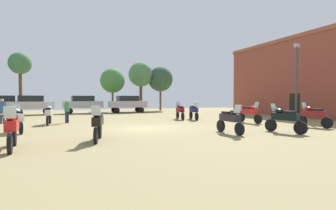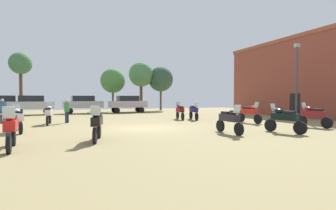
# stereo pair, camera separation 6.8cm
# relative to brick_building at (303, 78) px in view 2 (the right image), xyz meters

# --- Properties ---
(ground_plane) EXTENTS (44.00, 52.00, 0.02)m
(ground_plane) POSITION_rel_brick_building_xyz_m (-18.00, -5.40, -3.76)
(ground_plane) COLOR olive
(brick_building) EXTENTS (6.12, 15.44, 7.53)m
(brick_building) POSITION_rel_brick_building_xyz_m (0.00, 0.00, 0.00)
(brick_building) COLOR brown
(brick_building) RESTS_ON ground
(motorcycle_1) EXTENTS (0.82, 2.17, 1.49)m
(motorcycle_1) POSITION_rel_brick_building_xyz_m (-12.01, -9.89, -3.02)
(motorcycle_1) COLOR black
(motorcycle_1) RESTS_ON ground
(motorcycle_2) EXTENTS (0.84, 2.19, 1.46)m
(motorcycle_2) POSITION_rel_brick_building_xyz_m (-24.72, -4.86, -3.03)
(motorcycle_2) COLOR black
(motorcycle_2) RESTS_ON ground
(motorcycle_4) EXTENTS (0.65, 2.19, 1.45)m
(motorcycle_4) POSITION_rel_brick_building_xyz_m (-13.71, -0.41, -3.04)
(motorcycle_4) COLOR black
(motorcycle_4) RESTS_ON ground
(motorcycle_6) EXTENTS (0.67, 2.18, 1.47)m
(motorcycle_6) POSITION_rel_brick_building_xyz_m (-12.75, -1.04, -3.03)
(motorcycle_6) COLOR black
(motorcycle_6) RESTS_ON ground
(motorcycle_7) EXTENTS (0.62, 2.15, 1.45)m
(motorcycle_7) POSITION_rel_brick_building_xyz_m (-14.76, -9.14, -3.04)
(motorcycle_7) COLOR black
(motorcycle_7) RESTS_ON ground
(motorcycle_8) EXTENTS (0.62, 2.19, 1.48)m
(motorcycle_8) POSITION_rel_brick_building_xyz_m (-23.51, -1.13, -3.03)
(motorcycle_8) COLOR black
(motorcycle_8) RESTS_ON ground
(motorcycle_9) EXTENTS (0.62, 2.29, 1.51)m
(motorcycle_9) POSITION_rel_brick_building_xyz_m (-24.11, -9.91, -3.01)
(motorcycle_9) COLOR black
(motorcycle_9) RESTS_ON ground
(motorcycle_10) EXTENTS (0.69, 2.18, 1.49)m
(motorcycle_10) POSITION_rel_brick_building_xyz_m (-8.40, -8.51, -3.02)
(motorcycle_10) COLOR black
(motorcycle_10) RESTS_ON ground
(motorcycle_11) EXTENTS (0.67, 2.21, 1.49)m
(motorcycle_11) POSITION_rel_brick_building_xyz_m (-10.29, -4.93, -3.02)
(motorcycle_11) COLOR black
(motorcycle_11) RESTS_ON ground
(motorcycle_12) EXTENTS (0.72, 2.11, 1.48)m
(motorcycle_12) POSITION_rel_brick_building_xyz_m (-21.15, -9.06, -3.03)
(motorcycle_12) COLOR black
(motorcycle_12) RESTS_ON ground
(car_1) EXTENTS (4.50, 2.36, 2.00)m
(car_1) POSITION_rel_brick_building_xyz_m (-25.92, 10.20, -2.58)
(car_1) COLOR black
(car_1) RESTS_ON ground
(car_2) EXTENTS (4.45, 2.19, 2.00)m
(car_2) POSITION_rel_brick_building_xyz_m (-20.76, 11.09, -2.58)
(car_2) COLOR black
(car_2) RESTS_ON ground
(car_3) EXTENTS (4.52, 2.43, 2.00)m
(car_3) POSITION_rel_brick_building_xyz_m (-28.61, 10.64, -2.58)
(car_3) COLOR black
(car_3) RESTS_ON ground
(car_4) EXTENTS (4.40, 2.06, 2.00)m
(car_4) POSITION_rel_brick_building_xyz_m (-15.72, 10.58, -2.58)
(car_4) COLOR black
(car_4) RESTS_ON ground
(person_1) EXTENTS (0.45, 0.45, 1.71)m
(person_1) POSITION_rel_brick_building_xyz_m (-26.56, 0.72, -2.75)
(person_1) COLOR #2F324A
(person_1) RESTS_ON ground
(person_2) EXTENTS (0.48, 0.48, 1.65)m
(person_2) POSITION_rel_brick_building_xyz_m (-22.39, -0.39, -2.79)
(person_2) COLOR #222B43
(person_2) RESTS_ON ground
(tree_2) EXTENTS (2.48, 2.48, 6.95)m
(tree_2) POSITION_rel_brick_building_xyz_m (-27.40, 13.88, 1.83)
(tree_2) COLOR brown
(tree_2) RESTS_ON ground
(tree_3) EXTENTS (3.33, 3.33, 6.60)m
(tree_3) POSITION_rel_brick_building_xyz_m (-13.03, 14.65, 1.13)
(tree_3) COLOR brown
(tree_3) RESTS_ON ground
(tree_4) EXTENTS (3.46, 3.46, 6.09)m
(tree_4) POSITION_rel_brick_building_xyz_m (-10.23, 14.56, 0.59)
(tree_4) COLOR brown
(tree_4) RESTS_ON ground
(tree_6) EXTENTS (3.10, 3.10, 5.48)m
(tree_6) POSITION_rel_brick_building_xyz_m (-17.02, 13.55, 0.16)
(tree_6) COLOR brown
(tree_6) RESTS_ON ground
(lamp_post) EXTENTS (0.44, 0.24, 6.15)m
(lamp_post) POSITION_rel_brick_building_xyz_m (-4.95, -3.95, -0.29)
(lamp_post) COLOR #47474C
(lamp_post) RESTS_ON ground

